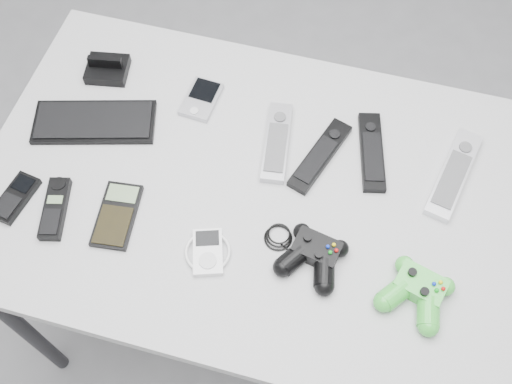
% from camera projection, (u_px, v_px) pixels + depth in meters
% --- Properties ---
extents(floor, '(3.50, 3.50, 0.00)m').
position_uv_depth(floor, '(265.00, 294.00, 1.96)').
color(floor, slate).
rests_on(floor, ground).
extents(desk, '(1.18, 0.76, 0.79)m').
position_uv_depth(desk, '(257.00, 203.00, 1.31)').
color(desk, '#9A9A9C').
rests_on(desk, floor).
extents(pda_keyboard, '(0.29, 0.18, 0.02)m').
position_uv_depth(pda_keyboard, '(94.00, 122.00, 1.33)').
color(pda_keyboard, black).
rests_on(pda_keyboard, desk).
extents(dock_bracket, '(0.11, 0.10, 0.05)m').
position_uv_depth(dock_bracket, '(106.00, 66.00, 1.38)').
color(dock_bracket, black).
rests_on(dock_bracket, desk).
extents(pda, '(0.08, 0.11, 0.02)m').
position_uv_depth(pda, '(201.00, 99.00, 1.36)').
color(pda, '#A1A0A7').
rests_on(pda, desk).
extents(remote_silver_a, '(0.08, 0.21, 0.02)m').
position_uv_depth(remote_silver_a, '(277.00, 142.00, 1.30)').
color(remote_silver_a, '#A1A0A7').
rests_on(remote_silver_a, desk).
extents(remote_black_a, '(0.11, 0.20, 0.02)m').
position_uv_depth(remote_black_a, '(320.00, 155.00, 1.28)').
color(remote_black_a, black).
rests_on(remote_black_a, desk).
extents(remote_black_b, '(0.09, 0.20, 0.02)m').
position_uv_depth(remote_black_b, '(372.00, 151.00, 1.29)').
color(remote_black_b, black).
rests_on(remote_black_b, desk).
extents(remote_silver_b, '(0.10, 0.23, 0.02)m').
position_uv_depth(remote_silver_b, '(454.00, 174.00, 1.26)').
color(remote_silver_b, silver).
rests_on(remote_silver_b, desk).
extents(mobile_phone, '(0.07, 0.12, 0.02)m').
position_uv_depth(mobile_phone, '(15.00, 198.00, 1.23)').
color(mobile_phone, black).
rests_on(mobile_phone, desk).
extents(cordless_handset, '(0.08, 0.14, 0.02)m').
position_uv_depth(cordless_handset, '(55.00, 208.00, 1.22)').
color(cordless_handset, black).
rests_on(cordless_handset, desk).
extents(calculator, '(0.09, 0.15, 0.01)m').
position_uv_depth(calculator, '(117.00, 215.00, 1.21)').
color(calculator, black).
rests_on(calculator, desk).
extents(mp3_player, '(0.12, 0.12, 0.02)m').
position_uv_depth(mp3_player, '(208.00, 252.00, 1.17)').
color(mp3_player, silver).
rests_on(mp3_player, desk).
extents(controller_black, '(0.23, 0.17, 0.04)m').
position_uv_depth(controller_black, '(314.00, 254.00, 1.16)').
color(controller_black, black).
rests_on(controller_black, desk).
extents(controller_green, '(0.16, 0.17, 0.04)m').
position_uv_depth(controller_green, '(417.00, 291.00, 1.12)').
color(controller_green, green).
rests_on(controller_green, desk).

